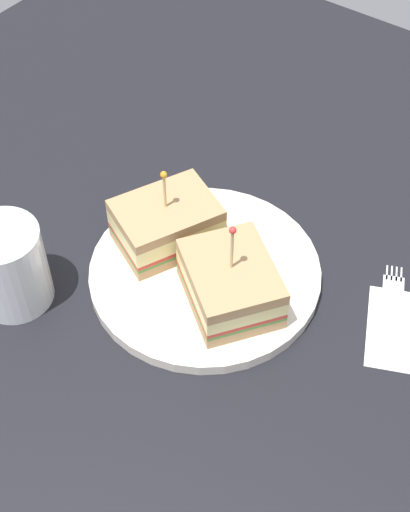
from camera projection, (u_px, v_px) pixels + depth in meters
ground_plane at (205, 282)px, 78.19cm from camera, size 111.61×111.61×2.00cm
plate at (205, 273)px, 76.94cm from camera, size 24.25×24.25×1.32cm
sandwich_half_front at (167, 224)px, 77.04cm from camera, size 11.14×12.48×9.97cm
sandwich_half_back at (230, 283)px, 71.84cm from camera, size 12.90×12.45×10.56cm
drink_glass at (9, 269)px, 72.65cm from camera, size 7.65×7.65×9.25cm
fork at (393, 299)px, 75.25cm from camera, size 5.90×11.12×0.35cm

